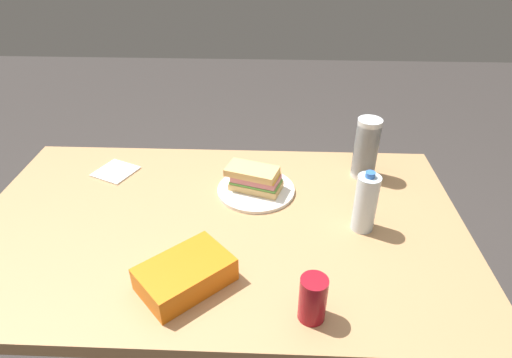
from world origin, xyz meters
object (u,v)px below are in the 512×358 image
object	(u,v)px
water_bottle_tall	(366,203)
paper_plate	(256,190)
dining_table	(220,244)
chip_bag	(185,274)
sandwich	(255,178)
plastic_cup_stack	(366,148)
soda_can_red	(313,299)

from	to	relation	value
water_bottle_tall	paper_plate	bearing A→B (deg)	-28.87
dining_table	water_bottle_tall	bearing A→B (deg)	178.76
chip_bag	water_bottle_tall	size ratio (longest dim) A/B	1.15
sandwich	plastic_cup_stack	xyz separation A→B (m)	(-0.38, -0.12, 0.06)
dining_table	water_bottle_tall	size ratio (longest dim) A/B	7.64
chip_bag	plastic_cup_stack	distance (m)	0.78
soda_can_red	dining_table	bearing A→B (deg)	-53.13
water_bottle_tall	plastic_cup_stack	bearing A→B (deg)	-99.55
sandwich	plastic_cup_stack	size ratio (longest dim) A/B	0.92
paper_plate	chip_bag	world-z (taller)	chip_bag
chip_bag	dining_table	bearing A→B (deg)	-144.44
dining_table	sandwich	world-z (taller)	sandwich
chip_bag	soda_can_red	bearing A→B (deg)	121.23
sandwich	soda_can_red	world-z (taller)	soda_can_red
dining_table	plastic_cup_stack	world-z (taller)	plastic_cup_stack
paper_plate	soda_can_red	xyz separation A→B (m)	(-0.15, 0.52, 0.05)
dining_table	sandwich	bearing A→B (deg)	-121.54
plastic_cup_stack	water_bottle_tall	bearing A→B (deg)	80.45
sandwich	chip_bag	bearing A→B (deg)	69.81
dining_table	chip_bag	distance (m)	0.30
soda_can_red	plastic_cup_stack	xyz separation A→B (m)	(-0.23, -0.64, 0.05)
paper_plate	dining_table	bearing A→B (deg)	57.56
plastic_cup_stack	paper_plate	bearing A→B (deg)	17.44
paper_plate	plastic_cup_stack	size ratio (longest dim) A/B	1.20
sandwich	soda_can_red	xyz separation A→B (m)	(-0.16, 0.52, 0.01)
sandwich	dining_table	bearing A→B (deg)	58.46
dining_table	sandwich	xyz separation A→B (m)	(-0.11, -0.17, 0.15)
water_bottle_tall	soda_can_red	bearing A→B (deg)	62.77
dining_table	water_bottle_tall	xyz separation A→B (m)	(-0.44, 0.01, 0.19)
soda_can_red	water_bottle_tall	size ratio (longest dim) A/B	0.61
soda_can_red	paper_plate	bearing A→B (deg)	-73.62
paper_plate	chip_bag	size ratio (longest dim) A/B	1.15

